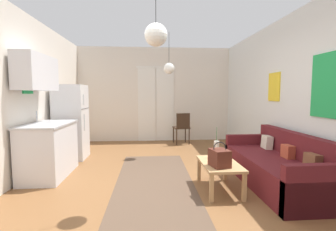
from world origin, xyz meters
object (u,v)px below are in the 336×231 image
object	(u,v)px
couch	(279,168)
coffee_table	(219,166)
pendant_lamp_far	(169,68)
refrigerator	(71,122)
handbag	(220,158)
bamboo_vase	(216,149)
accent_chair	(182,126)
pendant_lamp_near	(156,35)

from	to	relation	value
couch	coffee_table	size ratio (longest dim) A/B	2.40
coffee_table	pendant_lamp_far	distance (m)	2.69
couch	refrigerator	distance (m)	4.11
couch	refrigerator	world-z (taller)	refrigerator
handbag	pendant_lamp_far	size ratio (longest dim) A/B	0.37
bamboo_vase	handbag	size ratio (longest dim) A/B	1.39
coffee_table	bamboo_vase	bearing A→B (deg)	83.10
bamboo_vase	accent_chair	world-z (taller)	bamboo_vase
pendant_lamp_near	pendant_lamp_far	world-z (taller)	same
bamboo_vase	couch	bearing A→B (deg)	-10.40
handbag	pendant_lamp_near	size ratio (longest dim) A/B	0.43
coffee_table	pendant_lamp_far	size ratio (longest dim) A/B	0.94
bamboo_vase	pendant_lamp_far	distance (m)	2.36
handbag	bamboo_vase	bearing A→B (deg)	79.07
pendant_lamp_near	pendant_lamp_far	distance (m)	2.47
couch	pendant_lamp_far	size ratio (longest dim) A/B	2.27
coffee_table	handbag	bearing A→B (deg)	-107.10
accent_chair	coffee_table	bearing A→B (deg)	82.69
accent_chair	pendant_lamp_near	xyz separation A→B (m)	(-0.81, -3.61, 1.60)
coffee_table	pendant_lamp_far	world-z (taller)	pendant_lamp_far
couch	refrigerator	bearing A→B (deg)	153.48
bamboo_vase	refrigerator	size ratio (longest dim) A/B	0.30
refrigerator	pendant_lamp_near	world-z (taller)	pendant_lamp_near
bamboo_vase	handbag	bearing A→B (deg)	-100.93
couch	accent_chair	xyz separation A→B (m)	(-1.07, 3.12, 0.23)
accent_chair	pendant_lamp_near	bearing A→B (deg)	68.10
handbag	pendant_lamp_near	distance (m)	1.80
bamboo_vase	refrigerator	world-z (taller)	refrigerator
handbag	refrigerator	world-z (taller)	refrigerator
pendant_lamp_far	couch	bearing A→B (deg)	-51.90
handbag	pendant_lamp_near	world-z (taller)	pendant_lamp_near
bamboo_vase	pendant_lamp_near	xyz separation A→B (m)	(-0.96, -0.66, 1.57)
handbag	pendant_lamp_near	xyz separation A→B (m)	(-0.86, -0.17, 1.57)
couch	pendant_lamp_far	distance (m)	3.00
refrigerator	pendant_lamp_near	distance (m)	3.19
bamboo_vase	accent_chair	distance (m)	2.95
couch	refrigerator	size ratio (longest dim) A/B	1.30
couch	accent_chair	size ratio (longest dim) A/B	2.37
accent_chair	pendant_lamp_far	world-z (taller)	pendant_lamp_far
coffee_table	refrigerator	bearing A→B (deg)	144.03
accent_chair	pendant_lamp_near	world-z (taller)	pendant_lamp_near
coffee_table	refrigerator	distance (m)	3.35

